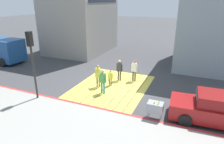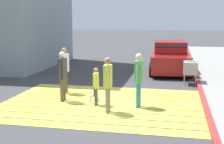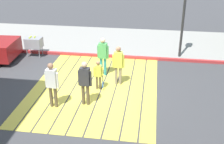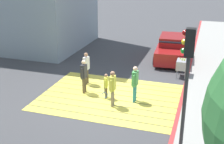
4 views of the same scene
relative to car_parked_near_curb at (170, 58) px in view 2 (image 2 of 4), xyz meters
The scene contains 10 objects.
ground_plane 6.84m from the car_parked_near_curb, 72.90° to the left, with size 120.00×120.00×0.00m, color #424244.
crosswalk_stripes 6.84m from the car_parked_near_curb, 72.90° to the left, with size 6.40×4.90×0.01m.
curb_painted 6.65m from the car_parked_near_curb, 100.90° to the left, with size 0.16×40.00×0.13m, color #BC3333.
car_parked_near_curb is the anchor object (origin of this frame).
tennis_ball_cart 2.95m from the car_parked_near_curb, 107.79° to the left, with size 0.56×0.80×1.02m.
pedestrian_adult_lead 6.67m from the car_parked_near_curb, 83.19° to the left, with size 0.24×0.49×1.68m.
pedestrian_adult_trailing 7.55m from the car_parked_near_curb, 77.81° to the left, with size 0.22×0.48×1.64m.
pedestrian_adult_side 7.24m from the car_parked_near_curb, 62.67° to the left, with size 0.22×0.49×1.66m.
pedestrian_teen_behind 6.48m from the car_parked_near_curb, 55.78° to the left, with size 0.24×0.49×1.68m.
pedestrian_child_with_racket 7.01m from the car_parked_near_curb, 72.29° to the left, with size 0.29×0.38×1.20m.
Camera 2 is at (-2.32, 9.60, 2.76)m, focal length 50.73 mm.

